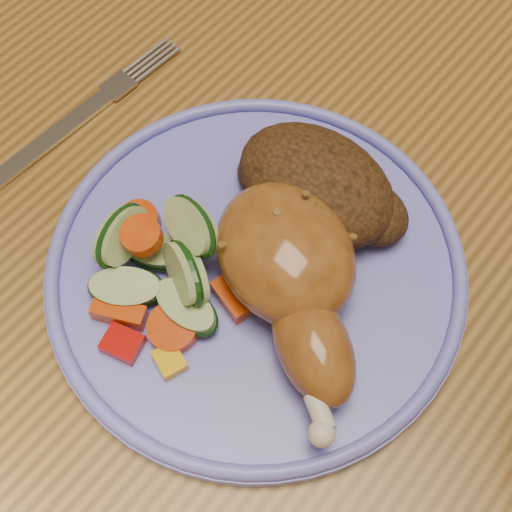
{
  "coord_description": "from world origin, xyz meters",
  "views": [
    {
      "loc": [
        0.11,
        -0.24,
        1.2
      ],
      "look_at": [
        -0.04,
        -0.07,
        0.78
      ],
      "focal_mm": 50.0,
      "sensor_mm": 36.0,
      "label": 1
    }
  ],
  "objects": [
    {
      "name": "plate_rim",
      "position": [
        -0.04,
        -0.07,
        0.77
      ],
      "size": [
        0.29,
        0.29,
        0.01
      ],
      "primitive_type": "torus",
      "color": "#696AD2",
      "rests_on": "plate"
    },
    {
      "name": "chicken_leg",
      "position": [
        -0.01,
        -0.07,
        0.79
      ],
      "size": [
        0.17,
        0.15,
        0.06
      ],
      "color": "#90551E",
      "rests_on": "plate"
    },
    {
      "name": "dining_table",
      "position": [
        0.0,
        0.0,
        0.67
      ],
      "size": [
        0.9,
        1.4,
        0.75
      ],
      "color": "brown",
      "rests_on": "ground"
    },
    {
      "name": "plate",
      "position": [
        -0.04,
        -0.07,
        0.76
      ],
      "size": [
        0.29,
        0.29,
        0.01
      ],
      "primitive_type": "cylinder",
      "color": "#696AD2",
      "rests_on": "dining_table"
    },
    {
      "name": "rice_pilaf",
      "position": [
        -0.04,
        -0.0,
        0.78
      ],
      "size": [
        0.13,
        0.09,
        0.05
      ],
      "color": "#402710",
      "rests_on": "plate"
    },
    {
      "name": "ground",
      "position": [
        0.0,
        0.0,
        0.0
      ],
      "size": [
        4.0,
        4.0,
        0.0
      ],
      "primitive_type": "plane",
      "color": "brown",
      "rests_on": "ground"
    },
    {
      "name": "vegetable_pile",
      "position": [
        -0.08,
        -0.12,
        0.78
      ],
      "size": [
        0.12,
        0.12,
        0.06
      ],
      "color": "#A50A05",
      "rests_on": "plate"
    },
    {
      "name": "fork",
      "position": [
        -0.23,
        -0.06,
        0.75
      ],
      "size": [
        0.03,
        0.17,
        0.0
      ],
      "color": "silver",
      "rests_on": "dining_table"
    }
  ]
}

